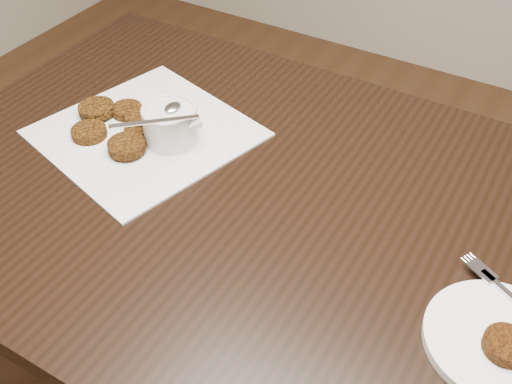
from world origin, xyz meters
TOP-DOWN VIEW (x-y plane):
  - table at (-0.04, 0.16)m, footprint 1.29×0.83m
  - napkin at (-0.33, 0.19)m, footprint 0.41×0.41m
  - sauce_ramekin at (-0.27, 0.20)m, footprint 0.16×0.16m
  - patty_cluster at (-0.37, 0.19)m, footprint 0.29×0.29m
  - plate_with_patty at (0.34, 0.07)m, footprint 0.26×0.26m

SIDE VIEW (x-z plane):
  - table at x=-0.04m, z-range 0.00..0.75m
  - napkin at x=-0.33m, z-range 0.75..0.75m
  - plate_with_patty at x=0.34m, z-range 0.75..0.78m
  - patty_cluster at x=-0.37m, z-range 0.75..0.78m
  - sauce_ramekin at x=-0.27m, z-range 0.75..0.89m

